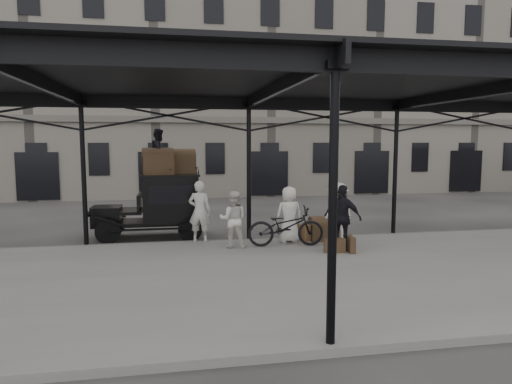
# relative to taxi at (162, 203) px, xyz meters

# --- Properties ---
(ground) EXTENTS (120.00, 120.00, 0.00)m
(ground) POSITION_rel_taxi_xyz_m (2.78, -3.33, -1.20)
(ground) COLOR #383533
(ground) RESTS_ON ground
(platform) EXTENTS (28.00, 8.00, 0.15)m
(platform) POSITION_rel_taxi_xyz_m (2.78, -5.33, -1.13)
(platform) COLOR slate
(platform) RESTS_ON ground
(canopy) EXTENTS (22.50, 9.00, 4.74)m
(canopy) POSITION_rel_taxi_xyz_m (2.78, -5.05, 3.39)
(canopy) COLOR black
(canopy) RESTS_ON ground
(building_frontage) EXTENTS (64.00, 8.00, 14.00)m
(building_frontage) POSITION_rel_taxi_xyz_m (2.78, 14.67, 5.80)
(building_frontage) COLOR slate
(building_frontage) RESTS_ON ground
(taxi) EXTENTS (3.65, 1.55, 2.18)m
(taxi) POSITION_rel_taxi_xyz_m (0.00, 0.00, 0.00)
(taxi) COLOR black
(taxi) RESTS_ON ground
(porter_left) EXTENTS (0.81, 0.65, 1.92)m
(porter_left) POSITION_rel_taxi_xyz_m (1.19, -1.53, -0.09)
(porter_left) COLOR beige
(porter_left) RESTS_ON platform
(porter_midleft) EXTENTS (0.92, 0.78, 1.68)m
(porter_midleft) POSITION_rel_taxi_xyz_m (2.12, -2.46, -0.21)
(porter_midleft) COLOR silver
(porter_midleft) RESTS_ON platform
(porter_centre) EXTENTS (0.90, 0.63, 1.74)m
(porter_centre) POSITION_rel_taxi_xyz_m (3.91, -2.07, -0.18)
(porter_centre) COLOR silver
(porter_centre) RESTS_ON platform
(porter_official) EXTENTS (1.14, 1.07, 1.88)m
(porter_official) POSITION_rel_taxi_xyz_m (5.17, -3.34, -0.11)
(porter_official) COLOR black
(porter_official) RESTS_ON platform
(porter_right) EXTENTS (1.35, 1.10, 1.82)m
(porter_right) POSITION_rel_taxi_xyz_m (5.55, -1.92, -0.14)
(porter_right) COLOR silver
(porter_right) RESTS_ON platform
(bicycle) EXTENTS (2.32, 0.99, 1.19)m
(bicycle) POSITION_rel_taxi_xyz_m (3.69, -2.58, -0.46)
(bicycle) COLOR black
(bicycle) RESTS_ON platform
(porter_roof) EXTENTS (0.77, 0.88, 1.50)m
(porter_roof) POSITION_rel_taxi_xyz_m (-0.03, -0.10, 1.73)
(porter_roof) COLOR black
(porter_roof) RESTS_ON taxi
(steamer_trunk_roof_near) EXTENTS (1.06, 0.72, 0.73)m
(steamer_trunk_roof_near) POSITION_rel_taxi_xyz_m (-0.08, -0.25, 1.34)
(steamer_trunk_roof_near) COLOR #4F3424
(steamer_trunk_roof_near) RESTS_ON taxi
(steamer_trunk_roof_far) EXTENTS (1.03, 0.73, 0.70)m
(steamer_trunk_roof_far) POSITION_rel_taxi_xyz_m (0.67, 0.20, 1.32)
(steamer_trunk_roof_far) COLOR #4F3424
(steamer_trunk_roof_far) RESTS_ON taxi
(steamer_trunk_platform) EXTENTS (0.89, 0.56, 0.65)m
(steamer_trunk_platform) POSITION_rel_taxi_xyz_m (5.05, -2.00, -0.73)
(steamer_trunk_platform) COLOR #4F3424
(steamer_trunk_platform) RESTS_ON platform
(wicker_hamper) EXTENTS (0.70, 0.60, 0.50)m
(wicker_hamper) POSITION_rel_taxi_xyz_m (4.64, -1.83, -0.80)
(wicker_hamper) COLOR olive
(wicker_hamper) RESTS_ON platform
(suitcase_upright) EXTENTS (0.21, 0.61, 0.45)m
(suitcase_upright) POSITION_rel_taxi_xyz_m (5.32, -3.59, -0.83)
(suitcase_upright) COLOR #4F3424
(suitcase_upright) RESTS_ON platform
(suitcase_flat) EXTENTS (0.61, 0.22, 0.40)m
(suitcase_flat) POSITION_rel_taxi_xyz_m (4.84, -3.63, -0.85)
(suitcase_flat) COLOR #4F3424
(suitcase_flat) RESTS_ON platform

